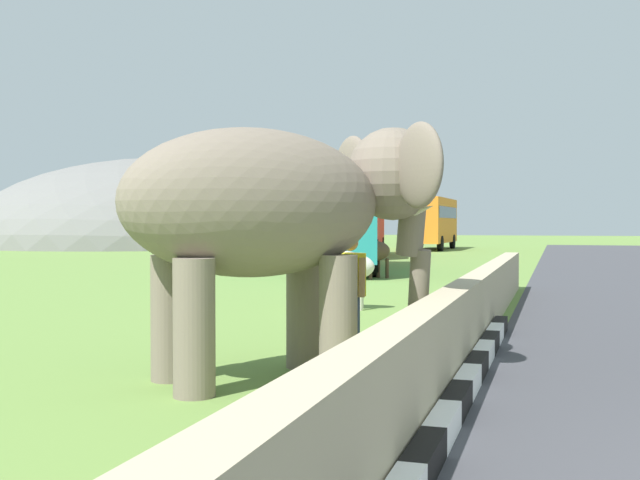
# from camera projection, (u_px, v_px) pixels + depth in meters

# --- Properties ---
(barrier_parapet) EXTENTS (28.00, 0.36, 1.00)m
(barrier_parapet) POSITION_uv_depth(u_px,v_px,m) (427.00, 358.00, 7.19)
(barrier_parapet) COLOR tan
(barrier_parapet) RESTS_ON ground_plane
(elephant) EXTENTS (3.83, 3.84, 3.00)m
(elephant) POSITION_uv_depth(u_px,v_px,m) (283.00, 208.00, 8.67)
(elephant) COLOR #726557
(elephant) RESTS_ON ground_plane
(person_handler) EXTENTS (0.46, 0.57, 1.66)m
(person_handler) POSITION_uv_depth(u_px,v_px,m) (350.00, 288.00, 10.11)
(person_handler) COLOR navy
(person_handler) RESTS_ON ground_plane
(bus_teal) EXTENTS (10.21, 4.75, 3.50)m
(bus_teal) POSITION_uv_depth(u_px,v_px,m) (344.00, 216.00, 28.28)
(bus_teal) COLOR teal
(bus_teal) RESTS_ON ground_plane
(bus_red) EXTENTS (9.51, 4.08, 3.50)m
(bus_red) POSITION_uv_depth(u_px,v_px,m) (357.00, 218.00, 40.43)
(bus_red) COLOR #B21E1E
(bus_red) RESTS_ON ground_plane
(bus_orange) EXTENTS (8.50, 2.66, 3.50)m
(bus_orange) POSITION_uv_depth(u_px,v_px,m) (430.00, 219.00, 51.08)
(bus_orange) COLOR orange
(bus_orange) RESTS_ON ground_plane
(cow_near) EXTENTS (0.87, 1.93, 1.23)m
(cow_near) POSITION_uv_depth(u_px,v_px,m) (337.00, 268.00, 15.62)
(cow_near) COLOR beige
(cow_near) RESTS_ON ground_plane
(cow_mid) EXTENTS (1.89, 1.15, 1.23)m
(cow_mid) POSITION_uv_depth(u_px,v_px,m) (374.00, 252.00, 24.25)
(cow_mid) COLOR #473323
(cow_mid) RESTS_ON ground_plane
(cow_far) EXTENTS (1.93, 0.85, 1.23)m
(cow_far) POSITION_uv_depth(u_px,v_px,m) (367.00, 243.00, 34.99)
(cow_far) COLOR #473323
(cow_far) RESTS_ON ground_plane
(hill_east) EXTENTS (40.01, 32.01, 15.02)m
(hill_east) POSITION_uv_depth(u_px,v_px,m) (177.00, 243.00, 67.25)
(hill_east) COLOR slate
(hill_east) RESTS_ON ground_plane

